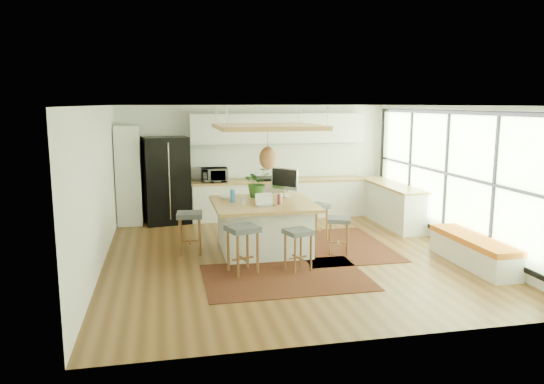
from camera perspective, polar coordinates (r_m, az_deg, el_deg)
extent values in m
plane|color=brown|center=(9.47, 1.83, -7.03)|extent=(7.00, 7.00, 0.00)
plane|color=white|center=(9.07, 1.92, 9.53)|extent=(7.00, 7.00, 0.00)
plane|color=white|center=(12.57, -1.95, 3.42)|extent=(6.50, 0.00, 6.50)
plane|color=white|center=(5.90, 10.05, -3.98)|extent=(6.50, 0.00, 6.50)
plane|color=white|center=(8.98, -18.71, 0.36)|extent=(0.00, 7.00, 7.00)
plane|color=white|center=(10.43, 19.48, 1.57)|extent=(0.00, 7.00, 7.00)
cube|color=silver|center=(12.12, -15.55, 1.76)|extent=(0.55, 0.60, 2.25)
cube|color=silver|center=(12.50, 0.81, -0.83)|extent=(4.20, 0.60, 0.88)
cube|color=#A4773A|center=(12.43, 0.82, 1.26)|extent=(4.24, 0.64, 0.05)
cube|color=white|center=(12.66, 0.52, 3.47)|extent=(4.20, 0.02, 0.80)
cube|color=silver|center=(12.44, 0.69, 7.06)|extent=(4.20, 0.34, 0.70)
cube|color=silver|center=(12.17, 13.07, -1.37)|extent=(0.60, 2.50, 0.88)
cube|color=#A4773A|center=(12.09, 13.15, 0.77)|extent=(0.64, 2.54, 0.05)
cube|color=black|center=(8.33, 1.52, -9.38)|extent=(2.60, 1.80, 0.01)
cube|color=black|center=(10.19, 7.32, -5.87)|extent=(1.80, 2.60, 0.01)
imported|color=#A5A5AA|center=(12.11, -6.39, 2.06)|extent=(0.61, 0.34, 0.41)
imported|color=#1E4C19|center=(10.06, -1.67, 0.73)|extent=(0.73, 0.76, 0.46)
imported|color=white|center=(9.91, -5.11, -0.61)|extent=(0.26, 0.26, 0.06)
cylinder|color=#2D76B6|center=(9.56, -4.34, -0.57)|extent=(0.07, 0.07, 0.19)
cylinder|color=silver|center=(9.34, -3.22, -0.81)|extent=(0.07, 0.07, 0.19)
cylinder|color=maroon|center=(9.32, 0.88, -0.82)|extent=(0.07, 0.07, 0.19)
cylinder|color=white|center=(9.67, 0.99, -0.43)|extent=(0.07, 0.07, 0.19)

